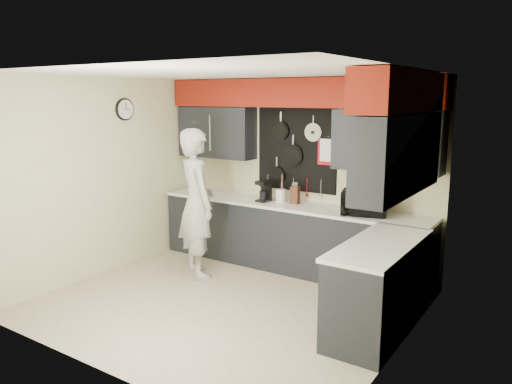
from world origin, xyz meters
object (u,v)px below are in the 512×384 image
Objects in this scene: knife_block at (295,195)px; coffee_maker at (265,190)px; microwave at (364,203)px; utensil_crock at (280,195)px; person at (197,203)px.

coffee_maker is (-0.44, -0.09, 0.03)m from knife_block.
utensil_crock is at bearing 159.16° from microwave.
knife_block is (-1.02, 0.09, -0.03)m from microwave.
microwave is 1.85× the size of coffee_maker.
microwave is at bearing 4.53° from coffee_maker.
coffee_maker reaches higher than knife_block.
coffee_maker is at bearing -90.21° from person.
knife_block is at bearing 158.21° from microwave.
coffee_maker is at bearing -175.20° from knife_block.
knife_block is 1.35× the size of utensil_crock.
knife_block is 0.45m from coffee_maker.
person is (-1.97, -0.84, -0.09)m from microwave.
microwave reaches higher than coffee_maker.
coffee_maker reaches higher than utensil_crock.
person is at bearing -116.47° from coffee_maker.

